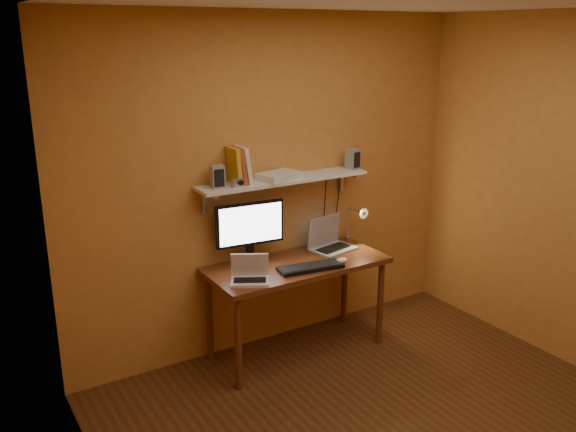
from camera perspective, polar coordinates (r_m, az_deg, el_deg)
room at (r=3.51m, az=11.90°, el=-2.45°), size 3.44×3.24×2.64m
desk at (r=4.69m, az=0.87°, el=-5.37°), size 1.40×0.60×0.75m
wall_shelf at (r=4.64m, az=-0.38°, el=3.37°), size 1.40×0.25×0.21m
monitor at (r=4.56m, az=-3.59°, el=-1.30°), size 0.53×0.25×0.48m
laptop at (r=4.94m, az=3.86°, el=-2.32°), size 0.39×0.31×0.26m
netbook at (r=4.32m, az=-3.59°, el=-5.42°), size 0.33×0.30×0.20m
keyboard at (r=4.54m, az=2.12°, el=-4.83°), size 0.51×0.24×0.03m
mouse at (r=4.68m, az=5.02°, el=-4.16°), size 0.11×0.08×0.04m
desk_lamp at (r=5.05m, az=6.44°, el=-0.30°), size 0.09×0.23×0.38m
speaker_left at (r=4.36m, az=-6.61°, el=3.68°), size 0.10×0.10×0.16m
speaker_right at (r=4.96m, az=6.06°, el=5.31°), size 0.11×0.11×0.16m
books at (r=4.45m, az=-4.64°, el=4.74°), size 0.14×0.18×0.27m
shelf_camera at (r=4.38m, az=-4.61°, el=3.16°), size 0.11×0.07×0.07m
router at (r=4.59m, az=-0.81°, el=3.77°), size 0.35×0.28×0.05m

